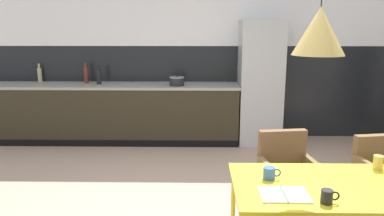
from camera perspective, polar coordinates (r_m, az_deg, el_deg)
The scene contains 15 objects.
back_wall_splashback_dark at distance 6.06m, azimuth 1.79°, elevation 2.59°, with size 7.45×0.12×1.47m, color black.
kitchen_counter at distance 5.95m, azimuth -13.07°, elevation -0.73°, with size 4.12×0.63×0.91m.
refrigerator_column at distance 5.75m, azimuth 10.42°, elevation 3.85°, with size 0.64×0.60×1.87m, color #ADAFB2.
dining_table at distance 2.87m, azimuth 24.59°, elevation -11.49°, with size 1.77×0.80×0.72m.
armchair_near_window at distance 3.58m, azimuth 14.28°, elevation -8.53°, with size 0.54×0.53×0.83m.
armchair_by_stool at distance 3.95m, azimuth 27.41°, elevation -7.97°, with size 0.55×0.54×0.77m.
open_book at distance 2.53m, azimuth 14.02°, elevation -12.83°, with size 0.31×0.24×0.02m.
mug_white_ceramic at distance 2.73m, azimuth 11.88°, elevation -9.80°, with size 0.13×0.08×0.09m.
mug_short_terracotta at distance 2.49m, azimuth 20.15°, elevation -12.69°, with size 0.12×0.07×0.09m.
mug_wide_latte at distance 3.18m, azimuth 26.83°, elevation -7.49°, with size 0.12×0.07×0.11m.
cooking_pot at distance 5.58m, azimuth -2.35°, elevation 4.15°, with size 0.23×0.23×0.16m.
bottle_oil_tall at distance 6.04m, azimuth -16.01°, elevation 4.98°, with size 0.07×0.07×0.32m.
bottle_wine_green at distance 6.42m, azimuth -22.43°, elevation 4.82°, with size 0.07×0.07×0.29m.
bottle_spice_small at distance 5.87m, azimuth -14.17°, elevation 4.73°, with size 0.07×0.07×0.30m.
pendant_lamp_over_table_near at distance 2.56m, azimuth 19.03°, elevation 11.15°, with size 0.34×0.34×1.29m.
Camera 1 is at (-0.08, -2.94, 1.80)m, focal length 34.60 mm.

